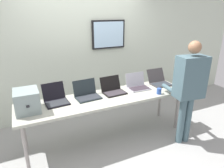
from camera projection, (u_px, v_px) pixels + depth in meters
name	position (u px, v px, depth m)	size (l,w,h in m)	color
ground	(107.00, 138.00, 3.53)	(8.00, 8.00, 0.04)	#999997
back_wall	(84.00, 47.00, 4.00)	(8.00, 0.11, 2.79)	beige
workbench	(107.00, 100.00, 3.27)	(2.78, 0.70, 0.77)	#A6A798
equipment_box	(27.00, 101.00, 2.76)	(0.32, 0.39, 0.30)	gray
laptop_station_0	(56.00, 98.00, 3.05)	(0.36, 0.40, 0.27)	black
laptop_station_1	(87.00, 94.00, 3.23)	(0.40, 0.35, 0.26)	#1F282C
laptop_station_2	(113.00, 89.00, 3.41)	(0.39, 0.36, 0.25)	black
laptop_station_3	(138.00, 85.00, 3.61)	(0.38, 0.32, 0.26)	#B2B0BB
laptop_station_4	(159.00, 81.00, 3.82)	(0.37, 0.40, 0.26)	#393638
person	(189.00, 84.00, 3.08)	(0.49, 0.63, 1.68)	#445E68
coffee_mug	(159.00, 91.00, 3.36)	(0.08, 0.08, 0.10)	#2C4DA0
paper_sheet	(181.00, 87.00, 3.67)	(0.21, 0.30, 0.00)	white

